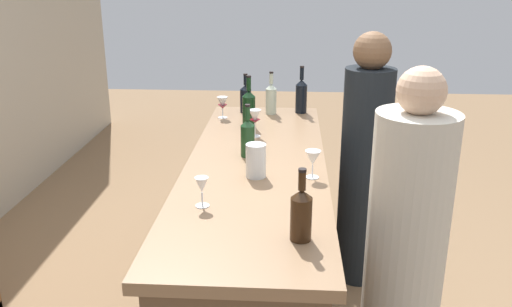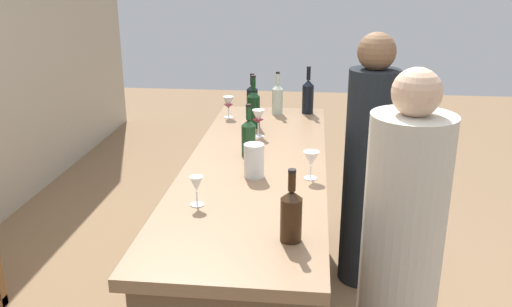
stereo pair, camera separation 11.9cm
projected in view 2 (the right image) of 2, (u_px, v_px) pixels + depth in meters
The scene contains 14 objects.
bar_counter at pixel (256, 242), 3.03m from camera, with size 2.36×0.73×0.95m.
wine_bottle_leftmost_amber_brown at pixel (291, 214), 2.02m from camera, with size 0.08×0.08×0.29m.
wine_bottle_second_left_olive_green at pixel (249, 137), 2.93m from camera, with size 0.08×0.08×0.29m.
wine_bottle_center_dark_green at pixel (253, 108), 3.46m from camera, with size 0.08×0.08×0.34m.
wine_bottle_second_right_clear_pale at pixel (277, 98), 3.78m from camera, with size 0.08×0.08×0.30m.
wine_bottle_rightmost_near_black at pixel (252, 98), 3.83m from camera, with size 0.08×0.08×0.28m.
wine_bottle_far_right_near_black at pixel (308, 96), 3.79m from camera, with size 0.08×0.08×0.33m.
wine_glass_near_left at pixel (311, 159), 2.62m from camera, with size 0.08×0.08×0.14m.
wine_glass_near_center at pixel (258, 118), 3.27m from camera, with size 0.07×0.07×0.17m.
wine_glass_near_right at pixel (196, 185), 2.33m from camera, with size 0.06×0.06×0.13m.
wine_glass_far_left at pixel (228, 104), 3.69m from camera, with size 0.07×0.07×0.15m.
water_pitcher at pixel (254, 161), 2.65m from camera, with size 0.10×0.10×0.17m.
person_left_guest at pixel (368, 170), 3.33m from camera, with size 0.39×0.39×1.59m.
person_center_guest at pixel (400, 261), 2.36m from camera, with size 0.35×0.35×1.57m.
Camera 2 is at (-2.68, -0.29, 1.94)m, focal length 38.10 mm.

